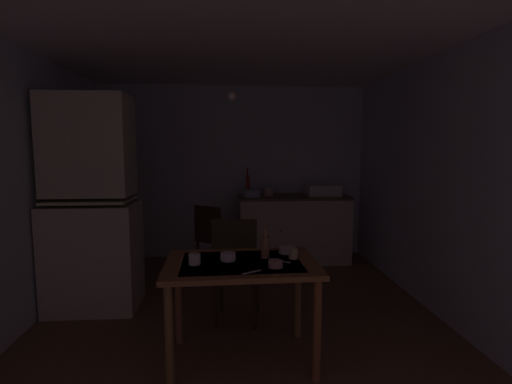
% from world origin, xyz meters
% --- Properties ---
extents(ground_plane, '(5.17, 5.17, 0.00)m').
position_xyz_m(ground_plane, '(0.00, 0.00, 0.00)').
color(ground_plane, brown).
extents(wall_back, '(3.77, 0.10, 2.42)m').
position_xyz_m(wall_back, '(0.00, 2.14, 1.21)').
color(wall_back, silver).
rests_on(wall_back, ground).
extents(wall_left, '(0.10, 4.27, 2.42)m').
position_xyz_m(wall_left, '(-1.88, 0.00, 1.21)').
color(wall_left, silver).
rests_on(wall_left, ground).
extents(wall_right, '(0.10, 4.27, 2.42)m').
position_xyz_m(wall_right, '(1.88, 0.00, 1.21)').
color(wall_right, silver).
rests_on(wall_right, ground).
extents(ceiling_slab, '(3.77, 4.27, 0.10)m').
position_xyz_m(ceiling_slab, '(0.00, 0.00, 2.47)').
color(ceiling_slab, white).
extents(hutch_cabinet, '(0.83, 0.58, 2.05)m').
position_xyz_m(hutch_cabinet, '(-1.40, 0.36, 0.96)').
color(hutch_cabinet, beige).
rests_on(hutch_cabinet, ground).
extents(counter_cabinet, '(1.51, 0.64, 0.91)m').
position_xyz_m(counter_cabinet, '(0.80, 1.77, 0.45)').
color(counter_cabinet, beige).
rests_on(counter_cabinet, ground).
extents(sink_basin, '(0.44, 0.34, 0.15)m').
position_xyz_m(sink_basin, '(1.21, 1.77, 0.98)').
color(sink_basin, silver).
rests_on(sink_basin, counter_cabinet).
extents(hand_pump, '(0.05, 0.27, 0.39)m').
position_xyz_m(hand_pump, '(0.18, 1.81, 1.07)').
color(hand_pump, maroon).
rests_on(hand_pump, counter_cabinet).
extents(mixing_bowl_counter, '(0.25, 0.25, 0.10)m').
position_xyz_m(mixing_bowl_counter, '(0.22, 1.72, 0.95)').
color(mixing_bowl_counter, '#9EB2C6').
rests_on(mixing_bowl_counter, counter_cabinet).
extents(stoneware_crock, '(0.13, 0.13, 0.12)m').
position_xyz_m(stoneware_crock, '(0.46, 1.79, 0.96)').
color(stoneware_crock, beige).
rests_on(stoneware_crock, counter_cabinet).
extents(dining_table, '(1.11, 0.75, 0.75)m').
position_xyz_m(dining_table, '(-0.01, -0.69, 0.64)').
color(dining_table, brown).
rests_on(dining_table, ground).
extents(chair_far_side, '(0.45, 0.45, 0.97)m').
position_xyz_m(chair_far_side, '(-0.03, -0.09, 0.51)').
color(chair_far_side, '#31261A').
rests_on(chair_far_side, ground).
extents(chair_by_counter, '(0.56, 0.56, 0.87)m').
position_xyz_m(chair_by_counter, '(-0.27, 1.25, 0.47)').
color(chair_by_counter, '#362614').
rests_on(chair_by_counter, ground).
extents(serving_bowl_wide, '(0.11, 0.11, 0.05)m').
position_xyz_m(serving_bowl_wide, '(-0.10, -0.64, 0.77)').
color(serving_bowl_wide, white).
rests_on(serving_bowl_wide, dining_table).
extents(soup_bowl_small, '(0.14, 0.14, 0.04)m').
position_xyz_m(soup_bowl_small, '(0.36, -0.48, 0.77)').
color(soup_bowl_small, white).
rests_on(soup_bowl_small, dining_table).
extents(sauce_dish, '(0.10, 0.10, 0.05)m').
position_xyz_m(sauce_dish, '(0.22, -0.83, 0.77)').
color(sauce_dish, tan).
rests_on(sauce_dish, dining_table).
extents(mug_tall, '(0.08, 0.08, 0.07)m').
position_xyz_m(mug_tall, '(-0.34, -0.72, 0.78)').
color(mug_tall, white).
rests_on(mug_tall, dining_table).
extents(mug_dark, '(0.06, 0.06, 0.07)m').
position_xyz_m(mug_dark, '(0.38, -0.64, 0.78)').
color(mug_dark, beige).
rests_on(mug_dark, dining_table).
extents(glass_bottle, '(0.07, 0.07, 0.23)m').
position_xyz_m(glass_bottle, '(0.17, -0.60, 0.84)').
color(glass_bottle, olive).
rests_on(glass_bottle, dining_table).
extents(table_knife, '(0.14, 0.13, 0.00)m').
position_xyz_m(table_knife, '(0.27, -0.69, 0.75)').
color(table_knife, silver).
rests_on(table_knife, dining_table).
extents(teaspoon_near_bowl, '(0.13, 0.09, 0.00)m').
position_xyz_m(teaspoon_near_bowl, '(0.05, -0.93, 0.75)').
color(teaspoon_near_bowl, beige).
rests_on(teaspoon_near_bowl, dining_table).
extents(pendant_bulb, '(0.08, 0.08, 0.08)m').
position_xyz_m(pendant_bulb, '(-0.05, 0.18, 2.02)').
color(pendant_bulb, '#F9EFCC').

